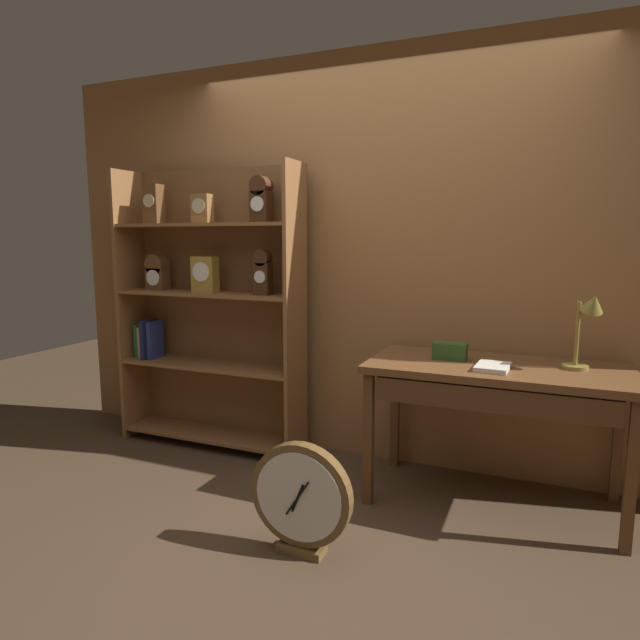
# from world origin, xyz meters

# --- Properties ---
(ground_plane) EXTENTS (10.00, 10.00, 0.00)m
(ground_plane) POSITION_xyz_m (0.00, 0.00, 0.00)
(ground_plane) COLOR #4C3826
(back_wood_panel) EXTENTS (4.80, 0.05, 2.60)m
(back_wood_panel) POSITION_xyz_m (0.00, 1.28, 1.30)
(back_wood_panel) COLOR #9E6B3D
(back_wood_panel) RESTS_ON ground
(bookshelf) EXTENTS (1.34, 0.31, 1.91)m
(bookshelf) POSITION_xyz_m (-1.16, 1.05, 0.98)
(bookshelf) COLOR brown
(bookshelf) RESTS_ON ground
(workbench) EXTENTS (1.35, 0.65, 0.78)m
(workbench) POSITION_xyz_m (0.76, 0.87, 0.69)
(workbench) COLOR brown
(workbench) RESTS_ON ground
(desk_lamp) EXTENTS (0.20, 0.20, 0.41)m
(desk_lamp) POSITION_xyz_m (1.17, 0.93, 1.03)
(desk_lamp) COLOR olive
(desk_lamp) RESTS_ON workbench
(toolbox_small) EXTENTS (0.18, 0.10, 0.09)m
(toolbox_small) POSITION_xyz_m (0.50, 0.94, 0.82)
(toolbox_small) COLOR #2D5123
(toolbox_small) RESTS_ON workbench
(open_repair_manual) EXTENTS (0.17, 0.23, 0.02)m
(open_repair_manual) POSITION_xyz_m (0.74, 0.78, 0.79)
(open_repair_manual) COLOR silver
(open_repair_manual) RESTS_ON workbench
(round_clock_large) EXTENTS (0.49, 0.11, 0.53)m
(round_clock_large) POSITION_xyz_m (0.00, 0.04, 0.27)
(round_clock_large) COLOR brown
(round_clock_large) RESTS_ON ground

